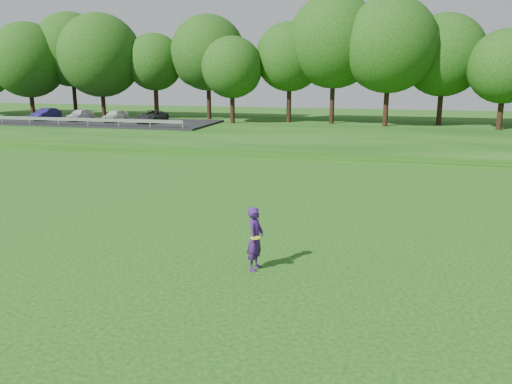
# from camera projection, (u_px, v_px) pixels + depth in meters

# --- Properties ---
(ground) EXTENTS (140.00, 140.00, 0.00)m
(ground) POSITION_uv_depth(u_px,v_px,m) (221.00, 275.00, 13.92)
(ground) COLOR #0D440D
(ground) RESTS_ON ground
(berm) EXTENTS (130.00, 30.00, 0.60)m
(berm) POSITION_uv_depth(u_px,v_px,m) (336.00, 131.00, 45.91)
(berm) COLOR #0D440D
(berm) RESTS_ON ground
(walking_path) EXTENTS (130.00, 1.60, 0.04)m
(walking_path) POSITION_uv_depth(u_px,v_px,m) (316.00, 159.00, 32.78)
(walking_path) COLOR gray
(walking_path) RESTS_ON ground
(treeline) EXTENTS (104.00, 7.00, 15.00)m
(treeline) POSITION_uv_depth(u_px,v_px,m) (343.00, 46.00, 47.88)
(treeline) COLOR #103D0E
(treeline) RESTS_ON berm
(parking_lot) EXTENTS (24.00, 9.00, 1.38)m
(parking_lot) POSITION_uv_depth(u_px,v_px,m) (100.00, 119.00, 50.27)
(parking_lot) COLOR black
(parking_lot) RESTS_ON berm
(woman) EXTENTS (0.51, 0.78, 1.84)m
(woman) POSITION_uv_depth(u_px,v_px,m) (255.00, 238.00, 14.17)
(woman) COLOR #3D176A
(woman) RESTS_ON ground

